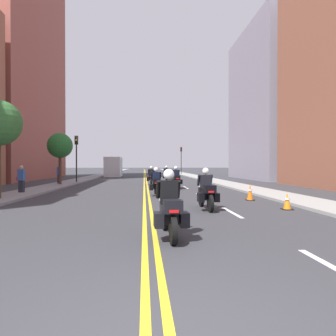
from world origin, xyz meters
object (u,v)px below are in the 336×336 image
motorcycle_3 (176,179)px  pedestrian_0 (59,174)px  traffic_cone_1 (287,201)px  motorcycle_2 (156,184)px  motorcycle_0 (169,210)px  motorcycle_5 (166,175)px  street_tree_1 (60,146)px  parked_truck (114,168)px  traffic_light_near (76,150)px  pedestrian_1 (21,179)px  traffic_cone_0 (250,192)px  motorcycle_1 (206,192)px  motorcycle_4 (151,177)px  traffic_light_far (181,155)px

motorcycle_3 → pedestrian_0: 10.81m
traffic_cone_1 → motorcycle_2: bearing=129.7°
motorcycle_0 → motorcycle_2: size_ratio=1.01×
motorcycle_5 → street_tree_1: street_tree_1 is taller
parked_truck → traffic_cone_1: bearing=-73.9°
traffic_light_near → motorcycle_2: bearing=-59.9°
traffic_cone_1 → pedestrian_1: pedestrian_1 is taller
motorcycle_2 → traffic_cone_1: 7.41m
motorcycle_0 → motorcycle_3: motorcycle_3 is taller
traffic_light_near → street_tree_1: 3.13m
traffic_cone_0 → traffic_light_near: bearing=127.7°
motorcycle_1 → pedestrian_1: bearing=142.8°
motorcycle_1 → traffic_cone_1: (3.05, -0.22, -0.34)m
traffic_light_near → parked_truck: size_ratio=0.67×
traffic_cone_0 → motorcycle_4: bearing=110.0°
traffic_cone_0 → motorcycle_5: bearing=99.3°
motorcycle_4 → traffic_cone_0: (4.41, -12.13, -0.25)m
traffic_light_far → pedestrian_1: 37.62m
traffic_light_near → traffic_light_far: traffic_light_far is taller
motorcycle_5 → pedestrian_1: size_ratio=1.30×
motorcycle_0 → traffic_light_far: bearing=80.1°
traffic_light_far → pedestrian_0: bearing=-117.5°
motorcycle_4 → pedestrian_0: (-7.87, 0.43, 0.25)m
motorcycle_2 → pedestrian_1: (-7.67, 1.25, 0.21)m
traffic_cone_1 → motorcycle_4: bearing=107.5°
parked_truck → traffic_light_near: bearing=-96.2°
motorcycle_1 → traffic_cone_0: bearing=44.7°
traffic_light_near → pedestrian_0: 3.09m
motorcycle_3 → street_tree_1: 10.30m
traffic_cone_0 → street_tree_1: 16.76m
motorcycle_0 → pedestrian_0: (-7.84, 19.67, 0.24)m
traffic_light_far → pedestrian_1: (-13.49, -35.03, -2.49)m
motorcycle_1 → motorcycle_5: motorcycle_5 is taller
motorcycle_4 → pedestrian_0: 7.89m
traffic_light_near → motorcycle_3: bearing=-39.7°
motorcycle_4 → motorcycle_5: 4.92m
motorcycle_4 → traffic_light_far: bearing=80.6°
motorcycle_0 → pedestrian_0: size_ratio=1.24×
motorcycle_2 → motorcycle_5: 14.19m
motorcycle_3 → traffic_cone_1: size_ratio=3.41×
motorcycle_1 → traffic_light_near: traffic_light_near is taller
motorcycle_2 → traffic_cone_0: motorcycle_2 is taller
motorcycle_5 → parked_truck: 15.76m
traffic_light_near → pedestrian_1: bearing=-94.3°
motorcycle_1 → traffic_cone_1: bearing=-5.6°
traffic_cone_1 → motorcycle_5: bearing=99.0°
traffic_light_near → traffic_cone_1: bearing=-56.5°
pedestrian_0 → motorcycle_4: bearing=160.5°
motorcycle_5 → traffic_light_far: bearing=80.6°
traffic_cone_1 → street_tree_1: bearing=130.2°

